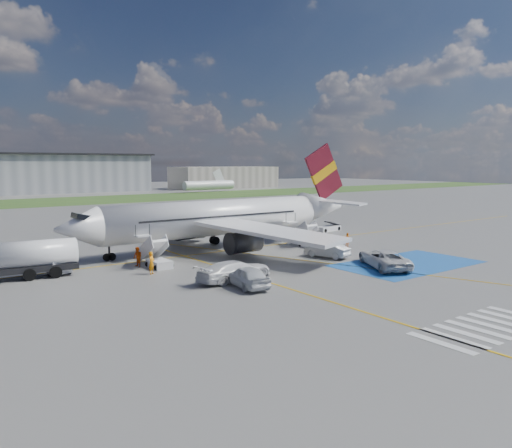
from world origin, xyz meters
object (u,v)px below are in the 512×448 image
(fuel_tanker, at_px, (19,263))
(car_silver_b, at_px, (327,250))
(airliner, at_px, (226,217))
(van_white_a, at_px, (384,255))
(van_white_b, at_px, (235,267))
(belt_loader, at_px, (328,229))
(gpu_cart, at_px, (59,267))
(car_silver_a, at_px, (247,276))

(fuel_tanker, xyz_separation_m, car_silver_b, (26.79, -8.17, -0.54))
(fuel_tanker, bearing_deg, car_silver_b, -9.91)
(airliner, xyz_separation_m, van_white_a, (5.53, -17.56, -2.30))
(van_white_a, relative_size, van_white_b, 1.09)
(van_white_a, bearing_deg, belt_loader, -93.62)
(car_silver_b, bearing_deg, van_white_a, 81.67)
(car_silver_b, xyz_separation_m, van_white_b, (-12.85, -2.47, 0.29))
(fuel_tanker, height_order, gpu_cart, fuel_tanker)
(van_white_a, distance_m, van_white_b, 14.22)
(airliner, xyz_separation_m, belt_loader, (18.76, 2.82, -3.05))
(car_silver_b, bearing_deg, van_white_b, -4.78)
(airliner, relative_size, fuel_tanker, 3.97)
(airliner, relative_size, gpu_cart, 17.75)
(car_silver_a, height_order, car_silver_b, car_silver_a)
(gpu_cart, height_order, car_silver_b, gpu_cart)
(belt_loader, height_order, van_white_b, van_white_b)
(fuel_tanker, bearing_deg, belt_loader, 15.16)
(car_silver_b, xyz_separation_m, van_white_a, (0.82, -6.39, 0.34))
(fuel_tanker, distance_m, car_silver_b, 28.02)
(car_silver_a, bearing_deg, gpu_cart, -43.34)
(car_silver_b, bearing_deg, airliner, -82.85)
(van_white_a, bearing_deg, car_silver_b, -53.28)
(gpu_cart, xyz_separation_m, van_white_a, (24.63, -14.12, 0.41))
(airliner, height_order, car_silver_a, airliner)
(gpu_cart, distance_m, van_white_b, 14.98)
(fuel_tanker, relative_size, van_white_b, 1.74)
(airliner, bearing_deg, gpu_cart, -169.79)
(fuel_tanker, xyz_separation_m, gpu_cart, (2.99, -0.44, -0.62))
(gpu_cart, relative_size, belt_loader, 0.44)
(gpu_cart, bearing_deg, van_white_a, -48.72)
(belt_loader, relative_size, van_white_a, 0.81)
(airliner, distance_m, gpu_cart, 19.60)
(gpu_cart, xyz_separation_m, car_silver_a, (10.34, -12.76, 0.15))
(gpu_cart, relative_size, car_silver_b, 0.45)
(car_silver_a, bearing_deg, van_white_a, -177.82)
(airliner, relative_size, car_silver_a, 7.59)
(gpu_cart, height_order, van_white_b, van_white_b)
(airliner, height_order, fuel_tanker, airliner)
(belt_loader, relative_size, car_silver_b, 1.03)
(airliner, relative_size, van_white_b, 6.91)
(airliner, distance_m, van_white_b, 16.06)
(gpu_cart, relative_size, van_white_b, 0.39)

